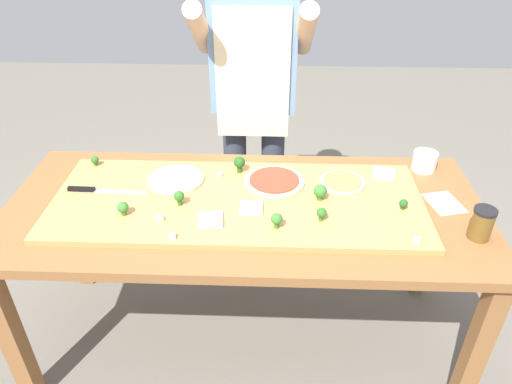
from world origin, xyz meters
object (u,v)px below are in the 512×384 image
at_px(broccoli_floret_center_left, 239,163).
at_px(broccoli_floret_front_mid, 277,219).
at_px(pizza_slice_far_left, 210,220).
at_px(cheese_crumble_d, 220,174).
at_px(broccoli_floret_front_right, 322,213).
at_px(pizza_slice_far_right, 251,208).
at_px(broccoli_floret_back_left, 95,160).
at_px(chefs_knife, 96,190).
at_px(flour_cup, 424,162).
at_px(pizza_whole_white_garlic, 175,179).
at_px(pizza_slice_near_right, 384,173).
at_px(broccoli_floret_center_right, 123,208).
at_px(broccoli_floret_back_right, 320,191).
at_px(cheese_crumble_c, 160,219).
at_px(broccoli_floret_front_left, 179,197).
at_px(cook_center, 254,88).
at_px(pizza_whole_pesto_green, 342,182).
at_px(cheese_crumble_b, 417,240).
at_px(sauce_jar, 482,223).
at_px(recipe_note, 444,203).
at_px(broccoli_floret_back_mid, 403,204).
at_px(cheese_crumble_a, 173,236).
at_px(pizza_whole_tomato_red, 274,181).
at_px(prep_table, 244,223).

xyz_separation_m(broccoli_floret_center_left, broccoli_floret_front_mid, (0.16, -0.39, -0.01)).
distance_m(pizza_slice_far_left, cheese_crumble_d, 0.32).
xyz_separation_m(broccoli_floret_front_right, cheese_crumble_d, (-0.40, 0.29, -0.02)).
height_order(pizza_slice_far_right, broccoli_floret_back_left, broccoli_floret_back_left).
bearing_deg(chefs_knife, pizza_slice_far_left, -20.57).
bearing_deg(flour_cup, pizza_whole_white_garlic, -170.64).
bearing_deg(pizza_slice_near_right, broccoli_floret_center_right, -162.19).
bearing_deg(pizza_whole_white_garlic, broccoli_floret_center_left, 17.15).
distance_m(broccoli_floret_back_right, cheese_crumble_c, 0.62).
height_order(broccoli_floret_back_right, flour_cup, broccoli_floret_back_right).
distance_m(broccoli_floret_front_left, broccoli_floret_front_right, 0.54).
height_order(broccoli_floret_front_mid, cook_center, cook_center).
distance_m(pizza_whole_pesto_green, broccoli_floret_front_right, 0.28).
height_order(cheese_crumble_b, sauce_jar, sauce_jar).
bearing_deg(recipe_note, pizza_slice_near_right, 140.85).
xyz_separation_m(broccoli_floret_back_mid, broccoli_floret_back_left, (-1.27, 0.28, 0.00)).
distance_m(broccoli_floret_center_right, broccoli_floret_back_left, 0.42).
bearing_deg(pizza_whole_white_garlic, broccoli_floret_center_right, -120.83).
relative_size(pizza_slice_far_left, cook_center, 0.05).
height_order(broccoli_floret_front_right, cheese_crumble_a, broccoli_floret_front_right).
bearing_deg(cook_center, pizza_slice_far_left, -98.82).
bearing_deg(flour_cup, broccoli_floret_back_mid, -115.98).
height_order(broccoli_floret_front_left, broccoli_floret_front_right, broccoli_floret_front_left).
bearing_deg(pizza_slice_near_right, cheese_crumble_c, -157.71).
relative_size(pizza_slice_near_right, broccoli_floret_front_left, 1.52).
bearing_deg(sauce_jar, pizza_whole_pesto_green, 145.96).
height_order(pizza_slice_near_right, cheese_crumble_b, cheese_crumble_b).
height_order(broccoli_floret_center_left, broccoli_floret_front_right, broccoli_floret_center_left).
xyz_separation_m(broccoli_floret_front_mid, cheese_crumble_d, (-0.24, 0.34, -0.03)).
xyz_separation_m(pizza_whole_tomato_red, broccoli_floret_back_left, (-0.78, 0.11, 0.02)).
xyz_separation_m(chefs_knife, pizza_whole_tomato_red, (0.72, 0.09, 0.00)).
xyz_separation_m(broccoli_floret_front_mid, sauce_jar, (0.72, 0.00, 0.00)).
distance_m(pizza_slice_far_right, flour_cup, 0.83).
bearing_deg(prep_table, broccoli_floret_center_left, 98.48).
distance_m(pizza_whole_white_garlic, broccoli_floret_front_mid, 0.52).
bearing_deg(pizza_whole_tomato_red, prep_table, -131.78).
bearing_deg(cook_center, sauce_jar, -44.75).
bearing_deg(prep_table, recipe_note, 2.92).
relative_size(pizza_whole_tomato_red, pizza_slice_far_left, 2.74).
bearing_deg(pizza_slice_far_right, broccoli_floret_front_mid, -48.40).
height_order(broccoli_floret_center_right, cheese_crumble_b, broccoli_floret_center_right).
xyz_separation_m(pizza_whole_pesto_green, pizza_slice_near_right, (0.18, 0.08, -0.00)).
distance_m(broccoli_floret_back_left, broccoli_floret_front_left, 0.51).
bearing_deg(flour_cup, sauce_jar, -81.30).
relative_size(pizza_whole_tomato_red, pizza_slice_near_right, 2.73).
relative_size(broccoli_floret_front_right, sauce_jar, 0.43).
distance_m(broccoli_floret_center_left, broccoli_floret_front_mid, 0.42).
distance_m(prep_table, cheese_crumble_a, 0.37).
xyz_separation_m(pizza_slice_near_right, cheese_crumble_a, (-0.82, -0.46, 0.00)).
distance_m(broccoli_floret_center_left, cheese_crumble_d, 0.10).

